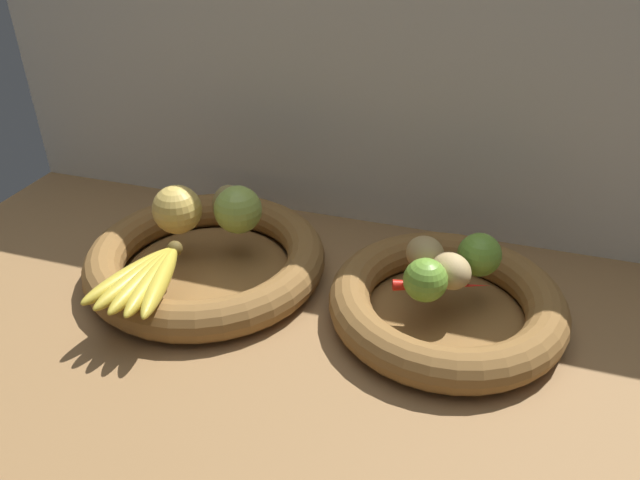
% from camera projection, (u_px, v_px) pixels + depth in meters
% --- Properties ---
extents(ground_plane, '(1.40, 0.90, 0.03)m').
position_uv_depth(ground_plane, '(318.00, 320.00, 0.91)').
color(ground_plane, olive).
extents(back_wall, '(1.40, 0.03, 0.55)m').
position_uv_depth(back_wall, '(374.00, 72.00, 1.00)').
color(back_wall, silver).
rests_on(back_wall, ground_plane).
extents(fruit_bowl_left, '(0.38, 0.38, 0.06)m').
position_uv_depth(fruit_bowl_left, '(207.00, 259.00, 0.97)').
color(fruit_bowl_left, brown).
rests_on(fruit_bowl_left, ground_plane).
extents(fruit_bowl_right, '(0.34, 0.34, 0.06)m').
position_uv_depth(fruit_bowl_right, '(446.00, 304.00, 0.87)').
color(fruit_bowl_right, brown).
rests_on(fruit_bowl_right, ground_plane).
extents(apple_golden_left, '(0.08, 0.08, 0.08)m').
position_uv_depth(apple_golden_left, '(177.00, 209.00, 0.96)').
color(apple_golden_left, '#DBB756').
rests_on(apple_golden_left, fruit_bowl_left).
extents(apple_green_back, '(0.08, 0.08, 0.08)m').
position_uv_depth(apple_green_back, '(238.00, 210.00, 0.96)').
color(apple_green_back, '#99B74C').
rests_on(apple_green_back, fruit_bowl_left).
extents(pear_brown, '(0.07, 0.07, 0.07)m').
position_uv_depth(pear_brown, '(229.00, 206.00, 0.98)').
color(pear_brown, olive).
rests_on(pear_brown, fruit_bowl_left).
extents(banana_bunch_front, '(0.12, 0.18, 0.03)m').
position_uv_depth(banana_bunch_front, '(145.00, 278.00, 0.85)').
color(banana_bunch_front, gold).
rests_on(banana_bunch_front, fruit_bowl_left).
extents(potato_oblong, '(0.08, 0.08, 0.05)m').
position_uv_depth(potato_oblong, '(425.00, 254.00, 0.88)').
color(potato_oblong, tan).
rests_on(potato_oblong, fruit_bowl_right).
extents(potato_large, '(0.08, 0.08, 0.05)m').
position_uv_depth(potato_large, '(451.00, 271.00, 0.84)').
color(potato_large, tan).
rests_on(potato_large, fruit_bowl_right).
extents(lime_near, '(0.06, 0.06, 0.06)m').
position_uv_depth(lime_near, '(425.00, 282.00, 0.81)').
color(lime_near, '#6B9E33').
rests_on(lime_near, fruit_bowl_right).
extents(lime_far, '(0.06, 0.06, 0.06)m').
position_uv_depth(lime_far, '(479.00, 255.00, 0.86)').
color(lime_far, '#6B9E33').
rests_on(lime_far, fruit_bowl_right).
extents(chili_pepper, '(0.13, 0.06, 0.02)m').
position_uv_depth(chili_pepper, '(441.00, 285.00, 0.84)').
color(chili_pepper, red).
rests_on(chili_pepper, fruit_bowl_right).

